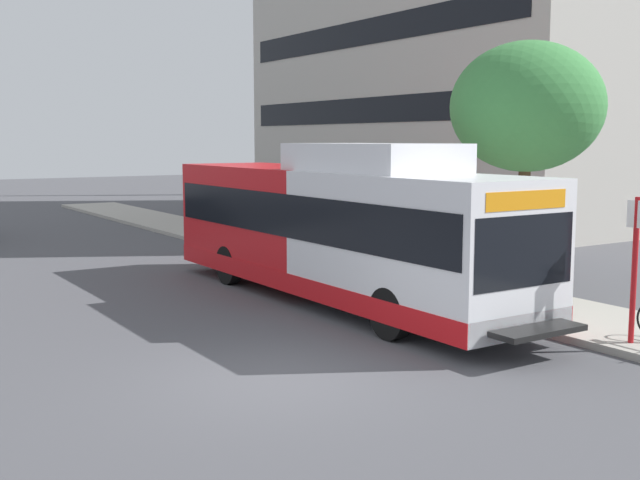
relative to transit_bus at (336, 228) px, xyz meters
The scene contains 6 objects.
ground_plane 5.64m from the transit_bus, 139.06° to the left, with size 120.00×120.00×0.00m, color #4C4C51.
sidewalk_curb 3.69m from the transit_bus, 27.44° to the left, with size 3.00×56.00×0.14m, color #A8A399.
transit_bus is the anchor object (origin of this frame).
bus_stop_sign_pole 6.73m from the transit_bus, 72.74° to the right, with size 0.10×0.36×2.60m.
street_tree_near_stop 5.29m from the transit_bus, 25.22° to the right, with size 3.57×3.57×5.87m.
lattice_comm_tower 36.90m from the transit_bus, 52.57° to the left, with size 1.10×1.10×22.53m.
Camera 1 is at (-5.94, -10.34, 3.73)m, focal length 43.87 mm.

